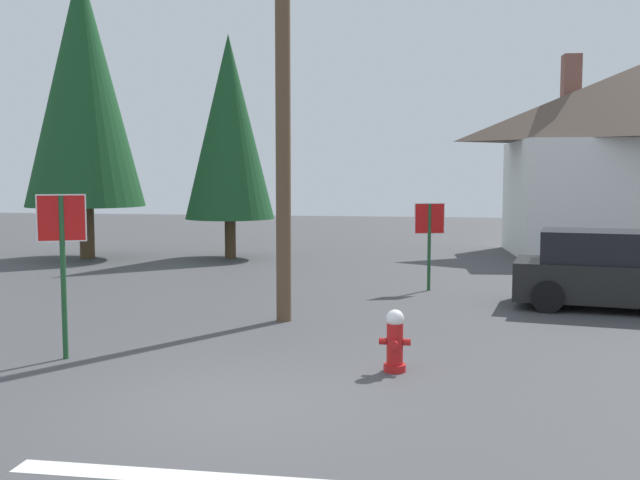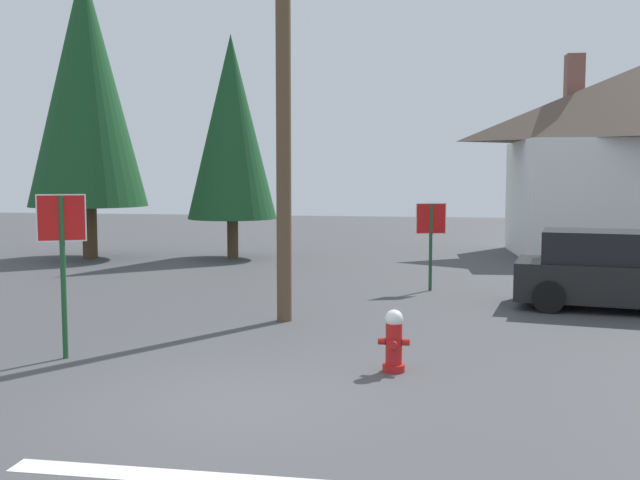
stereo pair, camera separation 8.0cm
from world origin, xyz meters
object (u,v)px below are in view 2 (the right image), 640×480
(stop_sign_near, at_px, (62,242))
(utility_pole, at_px, (283,52))
(pine_tree_mid_left, at_px, (232,127))
(parked_car, at_px, (622,272))
(pine_tree_tall_left, at_px, (86,86))
(fire_hydrant, at_px, (394,341))
(house, at_px, (640,157))
(stop_sign_far, at_px, (431,228))

(stop_sign_near, relative_size, utility_pole, 0.26)
(stop_sign_near, distance_m, utility_pole, 5.33)
(pine_tree_mid_left, bearing_deg, parked_car, -35.14)
(pine_tree_tall_left, bearing_deg, fire_hydrant, -47.81)
(stop_sign_near, relative_size, pine_tree_mid_left, 0.34)
(stop_sign_near, relative_size, pine_tree_tall_left, 0.26)
(utility_pole, distance_m, pine_tree_tall_left, 12.55)
(pine_tree_tall_left, bearing_deg, pine_tree_mid_left, 10.04)
(stop_sign_near, height_order, parked_car, stop_sign_near)
(stop_sign_near, height_order, house, house)
(pine_tree_tall_left, bearing_deg, house, 12.37)
(stop_sign_near, distance_m, stop_sign_far, 9.10)
(house, bearing_deg, parked_car, -104.53)
(parked_car, bearing_deg, pine_tree_tall_left, 156.53)
(stop_sign_far, height_order, parked_car, stop_sign_far)
(fire_hydrant, bearing_deg, stop_sign_near, -178.27)
(stop_sign_near, xyz_separation_m, parked_car, (9.08, 5.73, -0.98))
(stop_sign_near, bearing_deg, house, 54.04)
(stop_sign_near, bearing_deg, fire_hydrant, 1.73)
(stop_sign_far, bearing_deg, fire_hydrant, -92.05)
(fire_hydrant, height_order, utility_pole, utility_pole)
(utility_pole, relative_size, house, 1.06)
(stop_sign_far, bearing_deg, parked_car, -24.19)
(fire_hydrant, distance_m, stop_sign_far, 7.42)
(stop_sign_near, bearing_deg, utility_pole, 52.42)
(stop_sign_near, distance_m, house, 20.19)
(fire_hydrant, bearing_deg, stop_sign_far, 87.95)
(fire_hydrant, bearing_deg, pine_tree_mid_left, 116.15)
(utility_pole, distance_m, stop_sign_far, 6.01)
(house, relative_size, parked_car, 1.99)
(parked_car, bearing_deg, utility_pole, -159.91)
(pine_tree_tall_left, relative_size, pine_tree_mid_left, 1.31)
(utility_pole, relative_size, parked_car, 2.11)
(stop_sign_near, bearing_deg, parked_car, 32.25)
(stop_sign_far, xyz_separation_m, parked_car, (3.91, -1.76, -0.72))
(stop_sign_far, height_order, house, house)
(utility_pole, xyz_separation_m, stop_sign_far, (2.59, 4.14, -3.51))
(stop_sign_near, xyz_separation_m, pine_tree_tall_left, (-6.15, 12.35, 3.87))
(pine_tree_tall_left, xyz_separation_m, pine_tree_mid_left, (4.66, 0.83, -1.33))
(stop_sign_far, bearing_deg, pine_tree_mid_left, 139.51)
(stop_sign_far, distance_m, house, 11.18)
(fire_hydrant, xyz_separation_m, pine_tree_tall_left, (-11.05, 12.20, 5.19))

